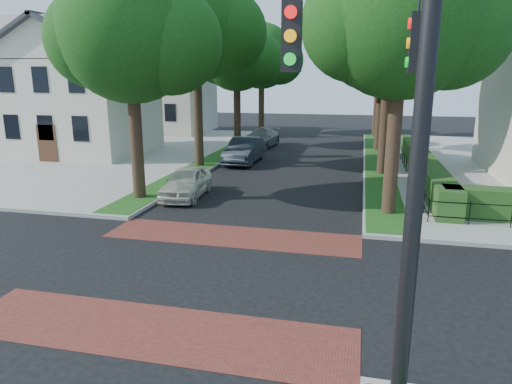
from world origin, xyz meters
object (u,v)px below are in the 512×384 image
parked_car_middle (245,150)px  parked_car_rear (261,138)px  traffic_signal (404,131)px  parked_car_front (186,182)px

parked_car_middle → parked_car_rear: (-0.44, 7.07, -0.10)m
traffic_signal → parked_car_rear: bearing=106.5°
parked_car_rear → parked_car_front: bearing=-84.0°
traffic_signal → parked_car_middle: (-8.04, 21.63, -3.88)m
traffic_signal → parked_car_middle: bearing=110.4°
parked_car_front → traffic_signal: bearing=-59.8°
traffic_signal → parked_car_front: traffic_signal is taller
parked_car_rear → traffic_signal: bearing=-67.6°
parked_car_front → parked_car_rear: 16.29m
parked_car_middle → parked_car_rear: bearing=93.9°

